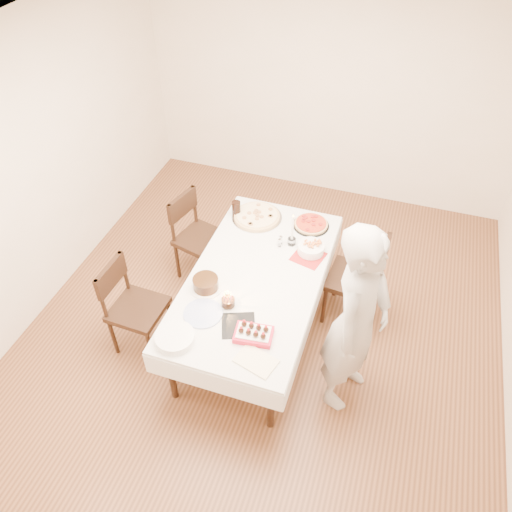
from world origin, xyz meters
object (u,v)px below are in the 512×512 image
(chair_left_dessert, at_px, (138,309))
(birthday_cake, at_px, (228,299))
(dining_table, at_px, (256,303))
(person, at_px, (357,322))
(chair_left_savory, at_px, (201,239))
(taper_candle, at_px, (292,229))
(cola_glass, at_px, (236,208))
(pasta_bowl, at_px, (311,248))
(pizza_white, at_px, (257,216))
(chair_right_savory, at_px, (354,279))
(layer_cake, at_px, (206,284))
(strawberry_box, at_px, (254,334))
(pizza_pepperoni, at_px, (311,224))

(chair_left_dessert, distance_m, birthday_cake, 0.92)
(birthday_cake, bearing_deg, dining_table, 74.90)
(person, bearing_deg, chair_left_savory, 76.99)
(taper_candle, relative_size, cola_glass, 2.24)
(person, bearing_deg, chair_left_dessert, 108.97)
(dining_table, bearing_deg, chair_left_savory, 144.38)
(chair_left_dessert, xyz_separation_m, pasta_bowl, (1.35, 0.95, 0.31))
(pizza_white, height_order, birthday_cake, birthday_cake)
(dining_table, relative_size, chair_left_savory, 2.18)
(chair_right_savory, xyz_separation_m, layer_cake, (-1.19, -0.76, 0.30))
(pizza_white, relative_size, pasta_bowl, 2.04)
(taper_candle, bearing_deg, strawberry_box, -89.56)
(pizza_pepperoni, xyz_separation_m, strawberry_box, (-0.10, -1.49, 0.02))
(person, height_order, birthday_cake, person)
(pizza_pepperoni, relative_size, strawberry_box, 1.19)
(pizza_white, distance_m, layer_cake, 1.07)
(dining_table, height_order, chair_left_dessert, chair_left_dessert)
(chair_left_savory, xyz_separation_m, person, (1.74, -0.96, 0.43))
(layer_cake, distance_m, birthday_cake, 0.29)
(taper_candle, bearing_deg, pasta_bowl, -15.34)
(cola_glass, distance_m, strawberry_box, 1.57)
(taper_candle, height_order, cola_glass, taper_candle)
(chair_left_dessert, distance_m, pasta_bowl, 1.68)
(dining_table, height_order, pasta_bowl, pasta_bowl)
(chair_left_savory, distance_m, person, 2.04)
(dining_table, bearing_deg, strawberry_box, -73.20)
(dining_table, bearing_deg, pizza_white, 107.77)
(pizza_white, bearing_deg, chair_left_dessert, -119.02)
(pizza_pepperoni, bearing_deg, pizza_white, -174.65)
(layer_cake, relative_size, strawberry_box, 0.94)
(chair_right_savory, distance_m, strawberry_box, 1.32)
(pizza_pepperoni, height_order, cola_glass, cola_glass)
(pasta_bowl, distance_m, birthday_cake, 1.00)
(layer_cake, bearing_deg, pasta_bowl, 44.40)
(cola_glass, bearing_deg, chair_left_dessert, -111.45)
(chair_right_savory, height_order, person, person)
(person, height_order, pizza_white, person)
(pizza_white, relative_size, cola_glass, 3.15)
(chair_right_savory, height_order, layer_cake, chair_right_savory)
(chair_left_dessert, xyz_separation_m, strawberry_box, (1.16, -0.15, 0.30))
(chair_left_savory, bearing_deg, dining_table, 158.72)
(layer_cake, height_order, birthday_cake, birthday_cake)
(pizza_white, relative_size, layer_cake, 1.80)
(layer_cake, bearing_deg, strawberry_box, -33.39)
(chair_left_savory, height_order, layer_cake, chair_left_savory)
(taper_candle, distance_m, layer_cake, 0.97)
(birthday_cake, distance_m, strawberry_box, 0.39)
(pizza_white, xyz_separation_m, pizza_pepperoni, (0.55, 0.05, 0.00))
(pizza_white, xyz_separation_m, birthday_cake, (0.14, -1.19, 0.05))
(pizza_white, height_order, layer_cake, layer_cake)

